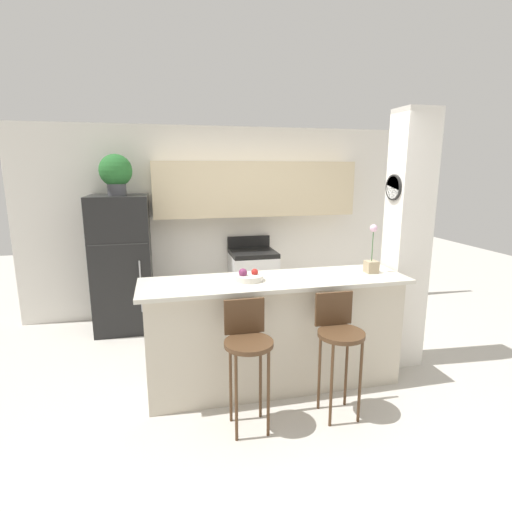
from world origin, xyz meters
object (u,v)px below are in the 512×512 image
at_px(bar_stool_right, 339,336).
at_px(trash_bin, 172,316).
at_px(refrigerator, 122,264).
at_px(orchid_vase, 372,259).
at_px(bar_stool_left, 248,345).
at_px(fruit_bowl, 249,277).
at_px(stove_range, 253,283).
at_px(potted_plant_on_fridge, 116,172).

distance_m(bar_stool_right, trash_bin, 2.49).
bearing_deg(refrigerator, trash_bin, -23.05).
relative_size(orchid_vase, trash_bin, 1.21).
distance_m(refrigerator, bar_stool_left, 2.58).
distance_m(orchid_vase, fruit_bowl, 1.19).
xyz_separation_m(fruit_bowl, trash_bin, (-0.66, 1.53, -0.87)).
bearing_deg(bar_stool_right, stove_range, 93.79).
distance_m(bar_stool_left, fruit_bowl, 0.69).
height_order(bar_stool_left, orchid_vase, orchid_vase).
height_order(stove_range, fruit_bowl, fruit_bowl).
relative_size(orchid_vase, fruit_bowl, 1.87).
bearing_deg(potted_plant_on_fridge, fruit_bowl, -55.33).
xyz_separation_m(refrigerator, bar_stool_right, (1.84, -2.33, -0.16)).
bearing_deg(potted_plant_on_fridge, refrigerator, -63.16).
bearing_deg(refrigerator, bar_stool_left, -64.87).
bearing_deg(bar_stool_right, potted_plant_on_fridge, 128.34).
distance_m(bar_stool_right, potted_plant_on_fridge, 3.23).
bearing_deg(fruit_bowl, bar_stool_left, -103.40).
height_order(bar_stool_left, trash_bin, bar_stool_left).
bearing_deg(bar_stool_left, potted_plant_on_fridge, 115.13).
distance_m(refrigerator, trash_bin, 0.90).
height_order(stove_range, bar_stool_left, stove_range).
bearing_deg(trash_bin, potted_plant_on_fridge, 156.94).
xyz_separation_m(bar_stool_left, trash_bin, (-0.52, 2.09, -0.49)).
relative_size(bar_stool_left, fruit_bowl, 4.10).
bearing_deg(potted_plant_on_fridge, stove_range, 2.18).
bearing_deg(refrigerator, orchid_vase, -36.18).
distance_m(bar_stool_left, orchid_vase, 1.51).
bearing_deg(fruit_bowl, orchid_vase, 0.26).
relative_size(stove_range, bar_stool_left, 1.06).
height_order(orchid_vase, trash_bin, orchid_vase).
bearing_deg(stove_range, refrigerator, -177.82).
relative_size(stove_range, fruit_bowl, 4.35).
distance_m(fruit_bowl, trash_bin, 1.88).
xyz_separation_m(refrigerator, trash_bin, (0.57, -0.24, -0.65)).
distance_m(bar_stool_left, trash_bin, 2.21).
relative_size(refrigerator, trash_bin, 4.43).
xyz_separation_m(bar_stool_right, orchid_vase, (0.57, 0.56, 0.48)).
bearing_deg(trash_bin, bar_stool_left, -75.94).
relative_size(bar_stool_left, bar_stool_right, 1.00).
bearing_deg(orchid_vase, bar_stool_left, -156.92).
relative_size(bar_stool_left, potted_plant_on_fridge, 2.09).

